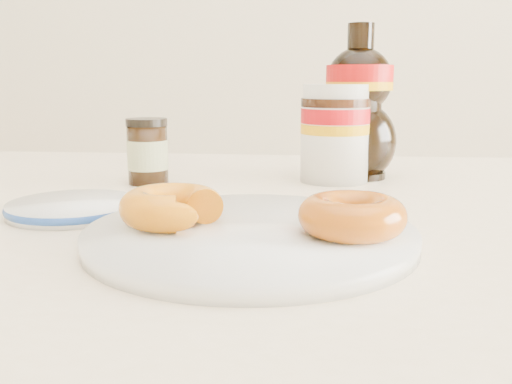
# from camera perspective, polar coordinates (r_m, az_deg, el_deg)

# --- Properties ---
(dining_table) EXTENTS (1.40, 0.90, 0.75)m
(dining_table) POSITION_cam_1_polar(r_m,az_deg,el_deg) (0.64, 4.36, -9.14)
(dining_table) COLOR #FFE5C2
(dining_table) RESTS_ON ground
(plate) EXTENTS (0.28, 0.28, 0.01)m
(plate) POSITION_cam_1_polar(r_m,az_deg,el_deg) (0.49, -0.56, -4.28)
(plate) COLOR white
(plate) RESTS_ON dining_table
(donut_bitten) EXTENTS (0.10, 0.10, 0.03)m
(donut_bitten) POSITION_cam_1_polar(r_m,az_deg,el_deg) (0.50, -8.44, -1.45)
(donut_bitten) COLOR orange
(donut_bitten) RESTS_ON plate
(donut_whole) EXTENTS (0.10, 0.10, 0.03)m
(donut_whole) POSITION_cam_1_polar(r_m,az_deg,el_deg) (0.47, 9.58, -2.34)
(donut_whole) COLOR #AA3B0B
(donut_whole) RESTS_ON plate
(nutella_jar) EXTENTS (0.09, 0.09, 0.13)m
(nutella_jar) POSITION_cam_1_polar(r_m,az_deg,el_deg) (0.79, 7.89, 6.21)
(nutella_jar) COLOR white
(nutella_jar) RESTS_ON dining_table
(syrup_bottle) EXTENTS (0.11, 0.10, 0.21)m
(syrup_bottle) POSITION_cam_1_polar(r_m,az_deg,el_deg) (0.82, 10.22, 8.82)
(syrup_bottle) COLOR black
(syrup_bottle) RESTS_ON dining_table
(dark_jar) EXTENTS (0.05, 0.05, 0.09)m
(dark_jar) POSITION_cam_1_polar(r_m,az_deg,el_deg) (0.78, -10.79, 3.94)
(dark_jar) COLOR black
(dark_jar) RESTS_ON dining_table
(blue_rim_saucer) EXTENTS (0.14, 0.14, 0.01)m
(blue_rim_saucer) POSITION_cam_1_polar(r_m,az_deg,el_deg) (0.62, -17.76, -1.45)
(blue_rim_saucer) COLOR white
(blue_rim_saucer) RESTS_ON dining_table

